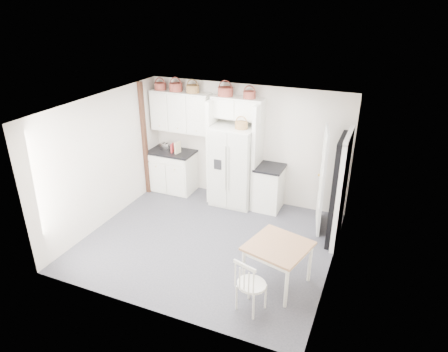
% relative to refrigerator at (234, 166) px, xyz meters
% --- Properties ---
extents(floor, '(4.50, 4.50, 0.00)m').
position_rel_refrigerator_xyz_m(floor, '(0.15, -1.65, -0.89)').
color(floor, '#333339').
rests_on(floor, ground).
extents(ceiling, '(4.50, 4.50, 0.00)m').
position_rel_refrigerator_xyz_m(ceiling, '(0.15, -1.65, 1.71)').
color(ceiling, white).
rests_on(ceiling, wall_back).
extents(wall_back, '(4.50, 0.00, 4.50)m').
position_rel_refrigerator_xyz_m(wall_back, '(0.15, 0.35, 0.41)').
color(wall_back, silver).
rests_on(wall_back, floor).
extents(wall_left, '(0.00, 4.00, 4.00)m').
position_rel_refrigerator_xyz_m(wall_left, '(-2.10, -1.65, 0.41)').
color(wall_left, silver).
rests_on(wall_left, floor).
extents(wall_right, '(0.00, 4.00, 4.00)m').
position_rel_refrigerator_xyz_m(wall_right, '(2.40, -1.65, 0.41)').
color(wall_right, silver).
rests_on(wall_right, floor).
extents(refrigerator, '(0.92, 0.74, 1.78)m').
position_rel_refrigerator_xyz_m(refrigerator, '(0.00, 0.00, 0.00)').
color(refrigerator, silver).
rests_on(refrigerator, floor).
extents(base_cab_left, '(1.02, 0.64, 0.94)m').
position_rel_refrigerator_xyz_m(base_cab_left, '(-1.56, 0.05, -0.42)').
color(base_cab_left, white).
rests_on(base_cab_left, floor).
extents(base_cab_right, '(0.53, 0.64, 0.94)m').
position_rel_refrigerator_xyz_m(base_cab_right, '(0.80, 0.05, -0.42)').
color(base_cab_right, white).
rests_on(base_cab_right, floor).
extents(dining_table, '(1.08, 1.08, 0.74)m').
position_rel_refrigerator_xyz_m(dining_table, '(1.67, -2.34, -0.52)').
color(dining_table, olive).
rests_on(dining_table, floor).
extents(windsor_chair, '(0.54, 0.51, 0.90)m').
position_rel_refrigerator_xyz_m(windsor_chair, '(1.49, -3.04, -0.44)').
color(windsor_chair, white).
rests_on(windsor_chair, floor).
extents(counter_left, '(1.06, 0.68, 0.04)m').
position_rel_refrigerator_xyz_m(counter_left, '(-1.56, 0.05, 0.07)').
color(counter_left, black).
rests_on(counter_left, base_cab_left).
extents(counter_right, '(0.58, 0.68, 0.04)m').
position_rel_refrigerator_xyz_m(counter_right, '(0.80, 0.05, 0.07)').
color(counter_right, black).
rests_on(counter_right, base_cab_right).
extents(toaster, '(0.24, 0.15, 0.16)m').
position_rel_refrigerator_xyz_m(toaster, '(-1.73, 0.05, 0.18)').
color(toaster, silver).
rests_on(toaster, counter_left).
extents(cookbook_red, '(0.05, 0.14, 0.21)m').
position_rel_refrigerator_xyz_m(cookbook_red, '(-1.50, -0.03, 0.20)').
color(cookbook_red, red).
rests_on(cookbook_red, counter_left).
extents(cookbook_cream, '(0.08, 0.18, 0.27)m').
position_rel_refrigerator_xyz_m(cookbook_cream, '(-1.36, -0.03, 0.23)').
color(cookbook_cream, beige).
rests_on(cookbook_cream, counter_left).
extents(basket_upper_a, '(0.26, 0.26, 0.15)m').
position_rel_refrigerator_xyz_m(basket_upper_a, '(-1.85, 0.18, 1.54)').
color(basket_upper_a, brown).
rests_on(basket_upper_a, upper_cabinet).
extents(basket_upper_b, '(0.30, 0.30, 0.17)m').
position_rel_refrigerator_xyz_m(basket_upper_b, '(-1.45, 0.18, 1.55)').
color(basket_upper_b, brown).
rests_on(basket_upper_b, upper_cabinet).
extents(basket_upper_c, '(0.29, 0.29, 0.16)m').
position_rel_refrigerator_xyz_m(basket_upper_c, '(-1.04, 0.18, 1.54)').
color(basket_upper_c, brown).
rests_on(basket_upper_c, upper_cabinet).
extents(basket_bridge_a, '(0.32, 0.32, 0.18)m').
position_rel_refrigerator_xyz_m(basket_bridge_a, '(-0.28, 0.18, 1.55)').
color(basket_bridge_a, brown).
rests_on(basket_bridge_a, bridge_cabinet).
extents(basket_bridge_b, '(0.26, 0.26, 0.15)m').
position_rel_refrigerator_xyz_m(basket_bridge_b, '(0.25, 0.18, 1.53)').
color(basket_bridge_b, brown).
rests_on(basket_bridge_b, bridge_cabinet).
extents(basket_fridge_b, '(0.27, 0.27, 0.14)m').
position_rel_refrigerator_xyz_m(basket_fridge_b, '(0.19, -0.10, 0.96)').
color(basket_fridge_b, brown).
rests_on(basket_fridge_b, refrigerator).
extents(upper_cabinet, '(1.40, 0.34, 0.90)m').
position_rel_refrigerator_xyz_m(upper_cabinet, '(-1.35, 0.18, 1.01)').
color(upper_cabinet, white).
rests_on(upper_cabinet, wall_back).
extents(bridge_cabinet, '(1.12, 0.34, 0.45)m').
position_rel_refrigerator_xyz_m(bridge_cabinet, '(0.00, 0.18, 1.24)').
color(bridge_cabinet, white).
rests_on(bridge_cabinet, wall_back).
extents(fridge_panel_left, '(0.08, 0.60, 2.30)m').
position_rel_refrigerator_xyz_m(fridge_panel_left, '(-0.51, 0.05, 0.26)').
color(fridge_panel_left, white).
rests_on(fridge_panel_left, floor).
extents(fridge_panel_right, '(0.08, 0.60, 2.30)m').
position_rel_refrigerator_xyz_m(fridge_panel_right, '(0.51, 0.05, 0.26)').
color(fridge_panel_right, white).
rests_on(fridge_panel_right, floor).
extents(trim_post, '(0.09, 0.09, 2.60)m').
position_rel_refrigerator_xyz_m(trim_post, '(-2.05, -0.30, 0.41)').
color(trim_post, '#311C14').
rests_on(trim_post, floor).
extents(doorway_void, '(0.18, 0.85, 2.05)m').
position_rel_refrigerator_xyz_m(doorway_void, '(2.31, -0.65, 0.14)').
color(doorway_void, black).
rests_on(doorway_void, floor).
extents(door_slab, '(0.21, 0.79, 2.05)m').
position_rel_refrigerator_xyz_m(door_slab, '(1.95, -0.32, 0.14)').
color(door_slab, white).
rests_on(door_slab, floor).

